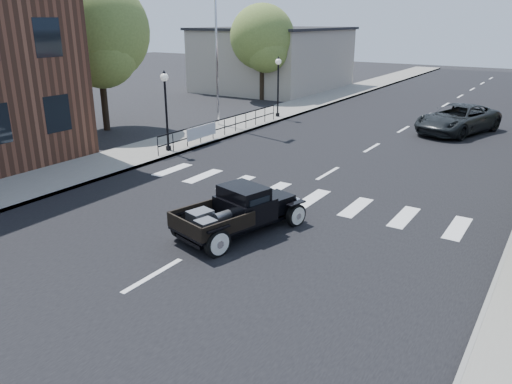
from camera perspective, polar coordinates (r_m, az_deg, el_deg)
The scene contains 14 objects.
ground at distance 14.55m, azimuth -3.49°, elevation -4.77°, with size 120.00×120.00×0.00m, color black.
road at distance 27.52m, azimuth 15.27°, elevation 6.17°, with size 14.00×80.00×0.02m, color black.
road_markings at distance 22.93m, azimuth 11.37°, elevation 3.90°, with size 12.00×60.00×0.06m, color silver, non-canonical shape.
sidewalk_left at distance 31.04m, azimuth 0.09°, elevation 8.39°, with size 3.00×80.00×0.15m, color gray.
low_building_left at distance 45.09m, azimuth 2.08°, elevation 14.87°, with size 10.00×12.00×5.00m, color #ACA290.
railing at distance 26.21m, azimuth -3.62°, elevation 7.61°, with size 0.08×10.00×1.00m, color black, non-canonical shape.
banner at distance 24.66m, azimuth -6.21°, elevation 6.32°, with size 0.04×2.20×0.60m, color silver, non-canonical shape.
lamp_post_b at distance 23.12m, azimuth -10.21°, elevation 9.08°, with size 0.36×0.36×3.61m, color black, non-canonical shape.
lamp_post_c at distance 31.12m, azimuth 2.53°, elevation 11.90°, with size 0.36×0.36×3.61m, color black, non-canonical shape.
flagpole at distance 28.42m, azimuth -4.60°, elevation 18.58°, with size 0.12×0.12×10.94m, color silver.
big_tree_near at distance 28.86m, azimuth -17.42°, elevation 14.60°, with size 5.45×5.45×8.01m, color #5B7030, non-canonical shape.
big_tree_far at distance 38.61m, azimuth 0.70°, elevation 15.64°, with size 4.77×4.77×7.00m, color #5B7030, non-canonical shape.
hotrod_pickup at distance 14.31m, azimuth -1.95°, elevation -2.09°, with size 1.91×4.09×1.42m, color black, non-canonical shape.
second_car at distance 29.29m, azimuth 22.04°, elevation 7.71°, with size 2.54×5.50×1.53m, color black.
Camera 1 is at (7.90, -10.70, 5.91)m, focal length 35.00 mm.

